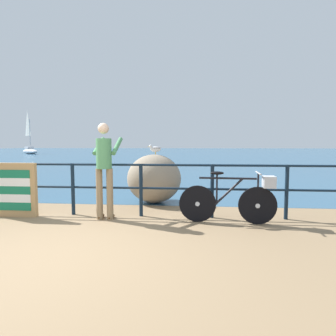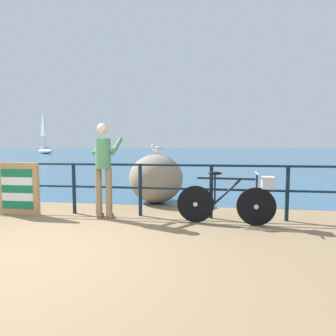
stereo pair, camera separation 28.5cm
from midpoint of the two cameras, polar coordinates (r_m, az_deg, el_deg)
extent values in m
cube|color=#846B4C|center=(23.39, 0.62, 1.30)|extent=(120.00, 120.00, 0.10)
cube|color=#2D5675|center=(51.32, 3.07, 3.29)|extent=(120.00, 90.00, 0.01)
cylinder|color=black|center=(6.63, -30.74, -3.52)|extent=(0.07, 0.07, 1.02)
cylinder|color=black|center=(5.94, -19.98, -4.03)|extent=(0.07, 0.07, 1.02)
cylinder|color=black|center=(5.51, -6.97, -4.46)|extent=(0.07, 0.07, 1.02)
cylinder|color=black|center=(5.39, 7.42, -4.66)|extent=(0.07, 0.07, 1.02)
cylinder|color=black|center=(5.61, 21.52, -4.58)|extent=(0.07, 0.07, 1.02)
cylinder|color=black|center=(5.63, -13.82, 0.67)|extent=(9.55, 0.04, 0.04)
cylinder|color=black|center=(5.68, -13.73, -3.87)|extent=(9.55, 0.04, 0.04)
cylinder|color=black|center=(5.11, 4.39, -7.23)|extent=(0.66, 0.07, 0.66)
cylinder|color=#B7BCC6|center=(5.11, 4.39, -7.23)|extent=(0.08, 0.06, 0.08)
cylinder|color=black|center=(5.14, 16.13, -7.32)|extent=(0.66, 0.07, 0.66)
cylinder|color=#B7BCC6|center=(5.14, 16.13, -7.32)|extent=(0.08, 0.06, 0.08)
cylinder|color=black|center=(5.02, 10.36, -2.06)|extent=(0.99, 0.09, 0.04)
cylinder|color=black|center=(5.05, 10.61, -4.71)|extent=(0.50, 0.07, 0.50)
cylinder|color=black|center=(5.05, 8.25, -4.35)|extent=(0.03, 0.03, 0.53)
ellipsoid|color=black|center=(5.01, 8.29, -1.01)|extent=(0.25, 0.11, 0.06)
cylinder|color=black|center=(5.09, 16.20, -4.18)|extent=(0.03, 0.03, 0.57)
cylinder|color=#B7BCC6|center=(5.05, 16.28, -0.99)|extent=(0.06, 0.48, 0.03)
cube|color=#B7BCC6|center=(5.10, 18.25, -2.69)|extent=(0.21, 0.25, 0.20)
cylinder|color=#8C7251|center=(5.43, -15.16, -5.09)|extent=(0.12, 0.12, 0.95)
ellipsoid|color=#513319|center=(5.58, -14.83, -9.40)|extent=(0.11, 0.26, 0.08)
cylinder|color=#8C7251|center=(5.36, -13.17, -5.18)|extent=(0.12, 0.12, 0.95)
ellipsoid|color=#513319|center=(5.51, -12.87, -9.54)|extent=(0.11, 0.26, 0.08)
cylinder|color=#4C8C59|center=(5.32, -14.34, 2.84)|extent=(0.28, 0.28, 0.55)
sphere|color=beige|center=(5.32, -14.45, 7.74)|extent=(0.20, 0.20, 0.20)
cylinder|color=#4C8C59|center=(5.60, -15.21, 4.33)|extent=(0.10, 0.52, 0.34)
cylinder|color=#4C8C59|center=(5.48, -11.71, 4.39)|extent=(0.10, 0.52, 0.34)
cube|color=tan|center=(6.24, -29.62, -3.87)|extent=(0.84, 0.09, 1.04)
cube|color=#19704C|center=(6.25, -29.76, -6.76)|extent=(0.66, 0.01, 0.16)
cube|color=white|center=(6.22, -29.82, -5.35)|extent=(0.66, 0.01, 0.16)
cube|color=#19704C|center=(6.20, -29.89, -3.93)|extent=(0.66, 0.01, 0.16)
cube|color=white|center=(6.18, -29.95, -2.50)|extent=(0.66, 0.01, 0.16)
cube|color=#19704C|center=(6.16, -30.01, -1.06)|extent=(0.66, 0.01, 0.16)
ellipsoid|color=gray|center=(6.73, -4.04, -2.17)|extent=(1.28, 1.16, 1.15)
cylinder|color=gold|center=(6.74, -3.80, 3.01)|extent=(0.01, 0.01, 0.06)
cylinder|color=gold|center=(6.78, -3.72, 3.02)|extent=(0.01, 0.01, 0.06)
ellipsoid|color=white|center=(6.76, -3.76, 3.82)|extent=(0.27, 0.13, 0.13)
ellipsoid|color=#9E9EA3|center=(6.75, -3.60, 4.08)|extent=(0.25, 0.14, 0.06)
sphere|color=white|center=(6.78, -4.76, 4.41)|extent=(0.08, 0.08, 0.08)
cone|color=gold|center=(6.80, -5.17, 4.37)|extent=(0.05, 0.03, 0.02)
ellipsoid|color=white|center=(44.89, -26.26, 3.02)|extent=(4.21, 3.82, 0.70)
cube|color=silver|center=(45.16, -26.41, 3.70)|extent=(1.51, 1.45, 0.36)
cylinder|color=#B2B2B7|center=(44.71, -26.30, 6.16)|extent=(0.10, 0.10, 4.20)
pyramid|color=white|center=(45.50, -26.68, 8.10)|extent=(1.26, 1.07, 3.57)
camera|label=1|loc=(0.14, -91.41, -0.12)|focal=30.16mm
camera|label=2|loc=(0.14, 88.59, 0.12)|focal=30.16mm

